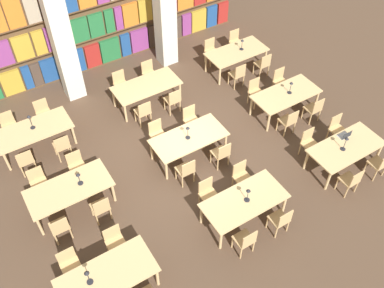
% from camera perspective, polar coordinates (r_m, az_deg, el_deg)
% --- Properties ---
extents(ground_plane, '(40.00, 40.00, 0.00)m').
position_cam_1_polar(ground_plane, '(12.17, -0.63, -1.37)').
color(ground_plane, '#4C3828').
extents(pillar_left, '(0.57, 0.57, 6.00)m').
position_cam_1_polar(pillar_left, '(12.93, -17.92, 16.64)').
color(pillar_left, beige).
rests_on(pillar_left, ground_plane).
extents(reading_table_0, '(2.07, 0.99, 0.73)m').
position_cam_1_polar(reading_table_0, '(9.53, -11.27, -16.97)').
color(reading_table_0, tan).
rests_on(reading_table_0, ground_plane).
extents(chair_1, '(0.42, 0.40, 0.89)m').
position_cam_1_polar(chair_1, '(10.04, -15.97, -15.17)').
color(chair_1, tan).
rests_on(chair_1, ground_plane).
extents(chair_3, '(0.42, 0.40, 0.89)m').
position_cam_1_polar(chair_3, '(10.10, -10.24, -12.65)').
color(chair_3, tan).
rests_on(chair_3, ground_plane).
extents(desk_lamp_0, '(0.14, 0.14, 0.46)m').
position_cam_1_polar(desk_lamp_0, '(9.19, -13.77, -16.63)').
color(desk_lamp_0, '#232328').
rests_on(desk_lamp_0, reading_table_0).
extents(reading_table_1, '(2.07, 0.99, 0.73)m').
position_cam_1_polar(reading_table_1, '(10.41, 6.99, -7.66)').
color(reading_table_1, tan).
rests_on(reading_table_1, ground_plane).
extents(chair_4, '(0.42, 0.40, 0.89)m').
position_cam_1_polar(chair_4, '(10.04, 7.15, -12.62)').
color(chair_4, tan).
rests_on(chair_4, ground_plane).
extents(chair_5, '(0.42, 0.40, 0.89)m').
position_cam_1_polar(chair_5, '(10.71, 2.13, -6.56)').
color(chair_5, tan).
rests_on(chair_5, ground_plane).
extents(chair_6, '(0.42, 0.40, 0.89)m').
position_cam_1_polar(chair_6, '(10.47, 11.75, -9.87)').
color(chair_6, tan).
rests_on(chair_6, ground_plane).
extents(chair_7, '(0.42, 0.40, 0.89)m').
position_cam_1_polar(chair_7, '(11.11, 6.62, -4.25)').
color(chair_7, tan).
rests_on(chair_7, ground_plane).
extents(desk_lamp_1, '(0.14, 0.14, 0.43)m').
position_cam_1_polar(desk_lamp_1, '(10.13, 7.48, -6.49)').
color(desk_lamp_1, '#232328').
rests_on(desk_lamp_1, reading_table_1).
extents(reading_table_2, '(2.07, 0.99, 0.73)m').
position_cam_1_polar(reading_table_2, '(12.15, 19.83, -0.54)').
color(reading_table_2, tan).
rests_on(reading_table_2, ground_plane).
extents(chair_8, '(0.42, 0.40, 0.89)m').
position_cam_1_polar(chair_8, '(11.67, 20.44, -4.56)').
color(chair_8, tan).
rests_on(chair_8, ground_plane).
extents(chair_9, '(0.42, 0.40, 0.89)m').
position_cam_1_polar(chair_9, '(12.25, 15.34, 0.19)').
color(chair_9, tan).
rests_on(chair_9, ground_plane).
extents(chair_10, '(0.42, 0.40, 0.89)m').
position_cam_1_polar(chair_10, '(12.34, 23.74, -2.42)').
color(chair_10, tan).
rests_on(chair_10, ground_plane).
extents(chair_11, '(0.42, 0.40, 0.89)m').
position_cam_1_polar(chair_11, '(12.88, 18.75, 2.00)').
color(chair_11, tan).
rests_on(chair_11, ground_plane).
extents(desk_lamp_2, '(0.14, 0.14, 0.46)m').
position_cam_1_polar(desk_lamp_2, '(11.78, 19.83, 0.35)').
color(desk_lamp_2, '#232328').
rests_on(desk_lamp_2, reading_table_2).
extents(laptop, '(0.32, 0.22, 0.21)m').
position_cam_1_polar(laptop, '(12.32, 19.66, 1.09)').
color(laptop, silver).
rests_on(laptop, reading_table_2).
extents(reading_table_3, '(2.07, 0.99, 0.73)m').
position_cam_1_polar(reading_table_3, '(10.97, -16.07, -5.86)').
color(reading_table_3, tan).
rests_on(reading_table_3, ground_plane).
extents(chair_12, '(0.42, 0.40, 0.89)m').
position_cam_1_polar(chair_12, '(10.60, -17.21, -10.53)').
color(chair_12, tan).
rests_on(chair_12, ground_plane).
extents(chair_13, '(0.42, 0.40, 0.89)m').
position_cam_1_polar(chair_13, '(11.59, -19.79, -4.79)').
color(chair_13, tan).
rests_on(chair_13, ground_plane).
extents(chair_14, '(0.42, 0.40, 0.89)m').
position_cam_1_polar(chair_14, '(10.68, -12.07, -8.30)').
color(chair_14, tan).
rests_on(chair_14, ground_plane).
extents(chair_15, '(0.42, 0.40, 0.89)m').
position_cam_1_polar(chair_15, '(11.65, -15.10, -2.81)').
color(chair_15, tan).
rests_on(chair_15, ground_plane).
extents(desk_lamp_3, '(0.14, 0.14, 0.39)m').
position_cam_1_polar(desk_lamp_3, '(10.73, -14.89, -4.24)').
color(desk_lamp_3, '#232328').
rests_on(desk_lamp_3, reading_table_3).
extents(reading_table_4, '(2.07, 0.99, 0.73)m').
position_cam_1_polar(reading_table_4, '(11.67, -0.43, 0.69)').
color(reading_table_4, tan).
rests_on(reading_table_4, ground_plane).
extents(chair_16, '(0.42, 0.40, 0.89)m').
position_cam_1_polar(chair_16, '(11.16, -0.80, -3.50)').
color(chair_16, tan).
rests_on(chair_16, ground_plane).
extents(chair_17, '(0.42, 0.40, 0.89)m').
position_cam_1_polar(chair_17, '(12.08, -4.65, 1.38)').
color(chair_17, tan).
rests_on(chair_17, ground_plane).
extents(chair_18, '(0.42, 0.40, 0.89)m').
position_cam_1_polar(chair_18, '(11.57, 3.95, -1.23)').
color(chair_18, tan).
rests_on(chair_18, ground_plane).
extents(chair_19, '(0.42, 0.40, 0.89)m').
position_cam_1_polar(chair_19, '(12.46, -0.13, 3.32)').
color(chair_19, tan).
rests_on(chair_19, ground_plane).
extents(desk_lamp_4, '(0.14, 0.14, 0.43)m').
position_cam_1_polar(desk_lamp_4, '(11.39, -0.57, 1.83)').
color(desk_lamp_4, '#232328').
rests_on(desk_lamp_4, reading_table_4).
extents(reading_table_5, '(2.07, 0.99, 0.73)m').
position_cam_1_polar(reading_table_5, '(13.31, 12.40, 6.38)').
color(reading_table_5, tan).
rests_on(reading_table_5, ground_plane).
extents(chair_20, '(0.42, 0.40, 0.89)m').
position_cam_1_polar(chair_20, '(12.73, 12.76, 3.03)').
color(chair_20, tan).
rests_on(chair_20, ground_plane).
extents(chair_21, '(0.42, 0.40, 0.89)m').
position_cam_1_polar(chair_21, '(13.55, 8.48, 6.97)').
color(chair_21, tan).
rests_on(chair_21, ground_plane).
extents(chair_22, '(0.42, 0.40, 0.89)m').
position_cam_1_polar(chair_22, '(13.31, 15.97, 4.55)').
color(chair_22, tan).
rests_on(chair_22, ground_plane).
extents(chair_23, '(0.42, 0.40, 0.89)m').
position_cam_1_polar(chair_23, '(14.10, 11.69, 8.26)').
color(chair_23, tan).
rests_on(chair_23, ground_plane).
extents(desk_lamp_5, '(0.14, 0.14, 0.42)m').
position_cam_1_polar(desk_lamp_5, '(13.13, 13.06, 7.61)').
color(desk_lamp_5, '#232328').
rests_on(desk_lamp_5, reading_table_5).
extents(reading_table_6, '(2.07, 0.99, 0.73)m').
position_cam_1_polar(reading_table_6, '(12.67, -20.37, 1.66)').
color(reading_table_6, tan).
rests_on(reading_table_6, ground_plane).
extents(chair_24, '(0.42, 0.40, 0.89)m').
position_cam_1_polar(chair_24, '(12.21, -21.31, -2.03)').
color(chair_24, tan).
rests_on(chair_24, ground_plane).
extents(chair_25, '(0.42, 0.40, 0.89)m').
position_cam_1_polar(chair_25, '(13.36, -23.19, 2.30)').
color(chair_25, tan).
rests_on(chair_25, ground_plane).
extents(chair_26, '(0.42, 0.40, 0.89)m').
position_cam_1_polar(chair_26, '(12.26, -16.94, -0.20)').
color(chair_26, tan).
rests_on(chair_26, ground_plane).
extents(chair_27, '(0.42, 0.40, 0.89)m').
position_cam_1_polar(chair_27, '(13.41, -19.19, 3.96)').
color(chair_27, tan).
rests_on(chair_27, ground_plane).
extents(desk_lamp_6, '(0.14, 0.14, 0.48)m').
position_cam_1_polar(desk_lamp_6, '(12.45, -20.82, 3.09)').
color(desk_lamp_6, '#232328').
rests_on(desk_lamp_6, reading_table_6).
extents(reading_table_7, '(2.07, 0.99, 0.73)m').
position_cam_1_polar(reading_table_7, '(13.38, -6.10, 7.59)').
color(reading_table_7, tan).
rests_on(reading_table_7, ground_plane).
extents(chair_28, '(0.42, 0.40, 0.89)m').
position_cam_1_polar(chair_28, '(12.79, -6.51, 4.31)').
color(chair_28, tan).
rests_on(chair_28, ground_plane).
extents(chair_29, '(0.42, 0.40, 0.89)m').
position_cam_1_polar(chair_29, '(13.90, -9.49, 7.99)').
color(chair_29, tan).
rests_on(chair_29, ground_plane).
extents(chair_30, '(0.42, 0.40, 0.89)m').
position_cam_1_polar(chair_30, '(13.12, -2.54, 5.92)').
color(chair_30, tan).
rests_on(chair_30, ground_plane).
extents(chair_31, '(0.42, 0.40, 0.89)m').
position_cam_1_polar(chair_31, '(14.20, -5.74, 9.42)').
color(chair_31, tan).
rests_on(chair_31, ground_plane).
extents(reading_table_8, '(2.07, 0.99, 0.73)m').
position_cam_1_polar(reading_table_8, '(14.80, 5.96, 11.98)').
color(reading_table_8, tan).
rests_on(reading_table_8, ground_plane).
extents(chair_32, '(0.42, 0.40, 0.89)m').
position_cam_1_polar(chair_32, '(14.16, 6.12, 9.25)').
color(chair_32, tan).
rests_on(chair_32, ground_plane).
extents(chair_33, '(0.42, 0.40, 0.89)m').
position_cam_1_polar(chair_33, '(15.17, 2.58, 12.36)').
color(chair_33, tan).
rests_on(chair_33, ground_plane).
extents(chair_34, '(0.42, 0.40, 0.89)m').
position_cam_1_polar(chair_34, '(14.71, 9.45, 10.48)').
color(chair_34, tan).
rests_on(chair_34, ground_plane).
extents(chair_35, '(0.42, 0.40, 0.89)m').
position_cam_1_polar(chair_35, '(15.69, 5.84, 13.45)').
color(chair_35, tan).
rests_on(chair_35, ground_plane).
extents(desk_lamp_7, '(0.14, 0.14, 0.40)m').
position_cam_1_polar(desk_lamp_7, '(14.73, 6.70, 13.28)').
color(desk_lamp_7, '#232328').
rests_on(desk_lamp_7, reading_table_8).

